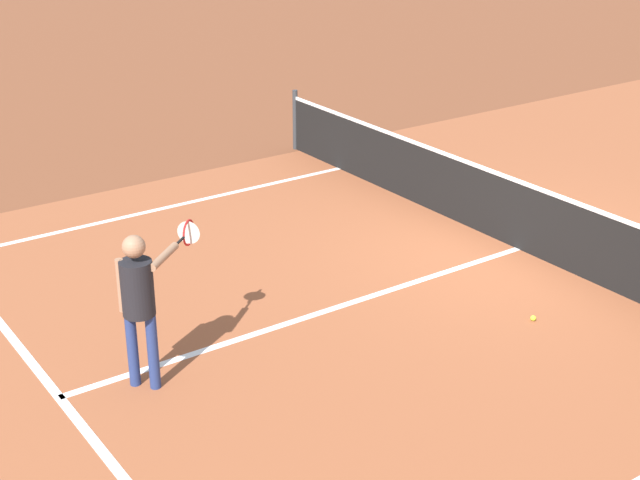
% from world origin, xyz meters
% --- Properties ---
extents(ground_plane, '(60.00, 60.00, 0.00)m').
position_xyz_m(ground_plane, '(0.00, 0.00, 0.00)').
color(ground_plane, brown).
extents(court_surface_inbounds, '(10.62, 24.40, 0.00)m').
position_xyz_m(court_surface_inbounds, '(0.00, 0.00, 0.00)').
color(court_surface_inbounds, '#9E5433').
rests_on(court_surface_inbounds, ground_plane).
extents(line_service_near, '(8.22, 0.10, 0.01)m').
position_xyz_m(line_service_near, '(0.00, -6.40, 0.00)').
color(line_service_near, white).
rests_on(line_service_near, ground_plane).
extents(line_center_service, '(0.10, 6.40, 0.01)m').
position_xyz_m(line_center_service, '(0.00, -3.20, 0.00)').
color(line_center_service, white).
rests_on(line_center_service, ground_plane).
extents(net, '(10.99, 0.09, 1.07)m').
position_xyz_m(net, '(0.00, 0.00, 0.49)').
color(net, '#33383D').
rests_on(net, ground_plane).
extents(player_near, '(0.71, 1.07, 1.64)m').
position_xyz_m(player_near, '(0.27, -5.58, 1.02)').
color(player_near, navy).
rests_on(player_near, ground_plane).
extents(tennis_ball_near_net, '(0.07, 0.07, 0.07)m').
position_xyz_m(tennis_ball_near_net, '(1.55, -1.37, 0.03)').
color(tennis_ball_near_net, '#CCE033').
rests_on(tennis_ball_near_net, ground_plane).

